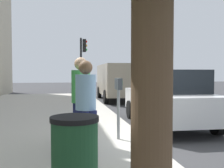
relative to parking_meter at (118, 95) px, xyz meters
The scene contains 9 objects.
ground_plane 1.39m from the parking_meter, 116.89° to the right, with size 80.00×80.00×0.00m, color #38383A.
sidewalk_slab 2.60m from the parking_meter, 98.29° to the left, with size 28.00×6.00×0.15m, color #B7B2A8.
parking_meter is the anchor object (origin of this frame).
pedestrian_at_meter 0.89m from the parking_meter, 101.01° to the left, with size 0.51×0.41×1.87m.
pedestrian_bystander 1.26m from the parking_meter, 138.78° to the left, with size 0.45×0.39×1.76m.
parked_sedan_near 2.80m from the parking_meter, 46.29° to the right, with size 4.46×2.09×1.77m.
parked_van_far 9.94m from the parking_meter, 11.73° to the right, with size 5.26×2.24×2.18m.
traffic_signal 9.90m from the parking_meter, ahead, with size 0.24×0.44×3.60m.
trash_bin 2.97m from the parking_meter, 157.60° to the left, with size 0.59×0.59×1.01m.
Camera 1 is at (-5.50, 1.91, 1.68)m, focal length 41.84 mm.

